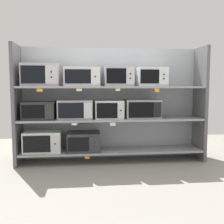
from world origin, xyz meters
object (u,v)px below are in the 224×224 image
object	(u,v)px
microwave_2	(39,111)
microwave_8	(118,77)
microwave_7	(82,77)
microwave_0	(43,141)
microwave_1	(84,141)
microwave_4	(109,110)
microwave_6	(41,75)
microwave_3	(75,109)
microwave_9	(151,77)
microwave_5	(142,109)

from	to	relation	value
microwave_2	microwave_8	xyz separation A→B (m)	(1.21, -0.00, 0.52)
microwave_7	microwave_8	xyz separation A→B (m)	(0.56, -0.00, 0.01)
microwave_0	microwave_1	bearing A→B (deg)	0.03
microwave_4	microwave_6	bearing A→B (deg)	179.98
microwave_7	microwave_8	world-z (taller)	microwave_8
microwave_3	microwave_6	distance (m)	0.73
microwave_2	microwave_8	world-z (taller)	microwave_8
microwave_2	microwave_6	bearing A→B (deg)	-0.31
microwave_6	microwave_9	size ratio (longest dim) A/B	1.21
microwave_2	microwave_5	world-z (taller)	microwave_5
microwave_4	microwave_9	size ratio (longest dim) A/B	0.96
microwave_6	microwave_8	distance (m)	1.18
microwave_4	microwave_9	xyz separation A→B (m)	(0.67, 0.00, 0.51)
microwave_5	microwave_8	world-z (taller)	microwave_8
microwave_6	microwave_2	bearing A→B (deg)	179.69
microwave_0	microwave_6	world-z (taller)	microwave_6
microwave_2	microwave_7	world-z (taller)	microwave_7
microwave_3	microwave_0	bearing A→B (deg)	-179.99
microwave_3	microwave_8	world-z (taller)	microwave_8
microwave_5	microwave_6	distance (m)	1.64
microwave_0	microwave_6	bearing A→B (deg)	178.51
microwave_3	microwave_4	size ratio (longest dim) A/B	1.21
microwave_1	microwave_2	bearing A→B (deg)	180.00
microwave_7	microwave_1	bearing A→B (deg)	0.01
microwave_5	microwave_7	size ratio (longest dim) A/B	1.00
microwave_1	microwave_6	distance (m)	1.21
microwave_0	microwave_5	xyz separation A→B (m)	(1.55, -0.00, 0.49)
microwave_1	microwave_5	bearing A→B (deg)	-0.03
microwave_2	microwave_7	distance (m)	0.83
microwave_0	microwave_1	distance (m)	0.63
microwave_0	microwave_7	world-z (taller)	microwave_7
microwave_2	microwave_5	bearing A→B (deg)	-0.02
microwave_5	microwave_2	bearing A→B (deg)	179.98
microwave_6	microwave_9	bearing A→B (deg)	0.01
microwave_3	microwave_4	distance (m)	0.52
microwave_1	microwave_4	xyz separation A→B (m)	(0.40, -0.00, 0.50)
microwave_2	microwave_7	size ratio (longest dim) A/B	0.89
microwave_9	microwave_6	bearing A→B (deg)	-179.99
microwave_0	microwave_4	size ratio (longest dim) A/B	1.29
microwave_1	microwave_9	world-z (taller)	microwave_9
microwave_2	microwave_4	world-z (taller)	microwave_4
microwave_7	microwave_8	distance (m)	0.56
microwave_3	microwave_7	xyz separation A→B (m)	(0.11, 0.00, 0.50)
microwave_3	microwave_9	world-z (taller)	microwave_9
microwave_3	microwave_8	xyz separation A→B (m)	(0.67, 0.00, 0.51)
microwave_2	microwave_7	bearing A→B (deg)	-0.00
microwave_5	microwave_9	distance (m)	0.52
microwave_1	microwave_6	xyz separation A→B (m)	(-0.63, -0.00, 1.03)
microwave_3	microwave_8	size ratio (longest dim) A/B	1.20
microwave_5	microwave_6	xyz separation A→B (m)	(-1.56, 0.00, 0.52)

